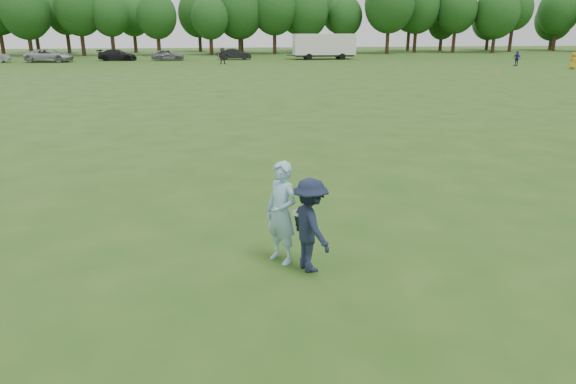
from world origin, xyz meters
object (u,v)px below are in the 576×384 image
defender (310,225)px  player_far_b (517,58)px  car_d (117,55)px  car_c (49,56)px  cargo_trailer (324,45)px  thrower (281,213)px  car_e (168,55)px  field_cone (496,71)px  car_f (235,54)px  player_far_d (223,56)px  player_far_c (573,61)px

defender → player_far_b: defender is taller
car_d → car_c: bearing=110.0°
cargo_trailer → thrower: bearing=-102.5°
car_d → car_e: bearing=-91.1°
car_d → field_cone: (38.73, -22.62, -0.53)m
player_far_b → car_e: player_far_b is taller
defender → car_c: (-21.27, 59.21, -0.08)m
car_e → car_f: car_e is taller
defender → car_d: bearing=-5.5°
player_far_b → player_far_d: player_far_d is taller
player_far_c → car_e: (-41.98, 19.52, -0.13)m
thrower → cargo_trailer: 61.14m
car_c → car_e: 13.99m
car_f → cargo_trailer: size_ratio=0.47×
thrower → cargo_trailer: (13.28, 59.68, 0.81)m
player_far_b → cargo_trailer: 23.55m
thrower → car_c: bearing=162.3°
car_d → cargo_trailer: size_ratio=0.52×
defender → car_f: bearing=-19.2°
defender → player_far_c: (34.66, 40.83, -0.03)m
thrower → field_cone: bearing=109.0°
thrower → player_far_b: thrower is taller
defender → car_e: size_ratio=0.42×
player_far_c → car_d: 52.39m
player_far_d → car_c: size_ratio=0.33×
player_far_b → car_c: size_ratio=0.29×
defender → cargo_trailer: cargo_trailer is taller
player_far_c → field_cone: (-9.56, -2.32, -0.68)m
player_far_c → cargo_trailer: (-21.84, 19.27, 0.95)m
car_e → field_cone: 39.10m
player_far_d → field_cone: player_far_d is taller
defender → car_e: defender is taller
defender → thrower: bearing=29.9°
thrower → player_far_c: thrower is taller
car_e → cargo_trailer: size_ratio=0.46×
thrower → car_e: (-6.86, 59.93, -0.26)m
car_c → car_d: size_ratio=1.19×
cargo_trailer → player_far_c: bearing=-41.4°
player_far_c → car_c: 58.87m
player_far_d → car_d: size_ratio=0.39×
car_f → field_cone: bearing=-134.5°
car_c → car_d: (7.63, 1.92, -0.09)m
car_e → cargo_trailer: cargo_trailer is taller
player_far_c → car_c: bearing=-13.0°
defender → player_far_b: (31.34, 45.58, -0.06)m
car_f → field_cone: (23.91, -22.32, -0.54)m
car_c → field_cone: 50.78m
car_e → cargo_trailer: bearing=-94.2°
thrower → field_cone: 45.88m
player_far_d → thrower: bearing=-92.3°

